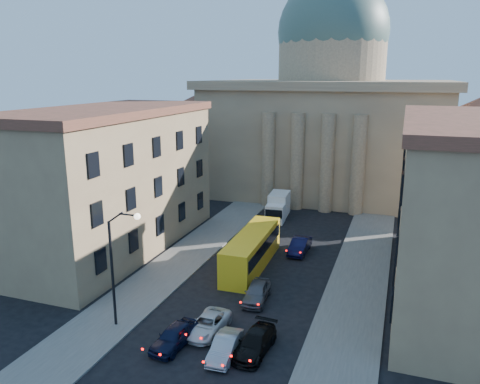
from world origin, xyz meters
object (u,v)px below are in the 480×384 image
at_px(car_right_near, 225,347).
at_px(box_truck, 278,207).
at_px(car_left_near, 174,336).
at_px(city_bus, 252,249).
at_px(street_lamp, 118,259).

height_order(car_right_near, box_truck, box_truck).
relative_size(car_left_near, car_right_near, 1.06).
height_order(car_left_near, city_bus, city_bus).
xyz_separation_m(car_left_near, city_bus, (0.73, 14.67, 1.03)).
bearing_deg(street_lamp, car_left_near, -11.18).
bearing_deg(box_truck, street_lamp, -101.75).
bearing_deg(car_left_near, city_bus, 93.90).
bearing_deg(car_left_near, street_lamp, 175.58).
bearing_deg(box_truck, city_bus, -88.50).
distance_m(car_left_near, car_right_near, 3.64).
xyz_separation_m(street_lamp, box_truck, (3.84, 29.52, -3.80)).
relative_size(street_lamp, car_right_near, 2.17).
bearing_deg(city_bus, street_lamp, -112.95).
bearing_deg(city_bus, car_right_near, -80.01).
relative_size(car_left_near, city_bus, 0.37).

